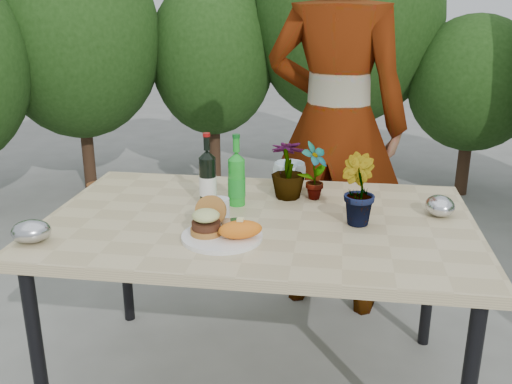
# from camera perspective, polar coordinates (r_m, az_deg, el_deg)

# --- Properties ---
(ground) EXTENTS (80.00, 80.00, 0.00)m
(ground) POSITION_cam_1_polar(r_m,az_deg,el_deg) (2.52, 0.28, -18.68)
(ground) COLOR slate
(ground) RESTS_ON ground
(patio_table) EXTENTS (1.60, 1.00, 0.75)m
(patio_table) POSITION_cam_1_polar(r_m,az_deg,el_deg) (2.17, 0.31, -4.02)
(patio_table) COLOR tan
(patio_table) RESTS_ON ground
(shrub_hedge) EXTENTS (6.81, 5.25, 2.30)m
(shrub_hedge) POSITION_cam_1_polar(r_m,az_deg,el_deg) (3.70, 10.02, 12.93)
(shrub_hedge) COLOR #382316
(shrub_hedge) RESTS_ON ground
(dinner_plate) EXTENTS (0.28, 0.28, 0.01)m
(dinner_plate) POSITION_cam_1_polar(r_m,az_deg,el_deg) (1.97, -3.42, -4.48)
(dinner_plate) COLOR white
(dinner_plate) RESTS_ON patio_table
(burger_stack) EXTENTS (0.11, 0.16, 0.11)m
(burger_stack) POSITION_cam_1_polar(r_m,az_deg,el_deg) (1.98, -4.90, -2.75)
(burger_stack) COLOR #B7722D
(burger_stack) RESTS_ON dinner_plate
(sweet_potato) EXTENTS (0.17, 0.12, 0.06)m
(sweet_potato) POSITION_cam_1_polar(r_m,az_deg,el_deg) (1.92, -1.57, -3.78)
(sweet_potato) COLOR orange
(sweet_potato) RESTS_ON dinner_plate
(grilled_veg) EXTENTS (0.08, 0.05, 0.03)m
(grilled_veg) POSITION_cam_1_polar(r_m,az_deg,el_deg) (2.04, -2.42, -2.98)
(grilled_veg) COLOR olive
(grilled_veg) RESTS_ON dinner_plate
(wine_bottle) EXTENTS (0.07, 0.07, 0.29)m
(wine_bottle) POSITION_cam_1_polar(r_m,az_deg,el_deg) (2.28, -4.85, 1.38)
(wine_bottle) COLOR black
(wine_bottle) RESTS_ON patio_table
(sparkling_water) EXTENTS (0.07, 0.07, 0.29)m
(sparkling_water) POSITION_cam_1_polar(r_m,az_deg,el_deg) (2.26, -1.95, 1.26)
(sparkling_water) COLOR #1B9724
(sparkling_water) RESTS_ON patio_table
(plastic_cup) EXTENTS (0.07, 0.07, 0.09)m
(plastic_cup) POSITION_cam_1_polar(r_m,az_deg,el_deg) (2.09, -3.64, -1.90)
(plastic_cup) COLOR silver
(plastic_cup) RESTS_ON patio_table
(seedling_left) EXTENTS (0.15, 0.15, 0.24)m
(seedling_left) POSITION_cam_1_polar(r_m,az_deg,el_deg) (2.33, 5.86, 2.08)
(seedling_left) COLOR #29571D
(seedling_left) RESTS_ON patio_table
(seedling_mid) EXTENTS (0.18, 0.18, 0.26)m
(seedling_mid) POSITION_cam_1_polar(r_m,az_deg,el_deg) (2.09, 10.08, 0.21)
(seedling_mid) COLOR #24541C
(seedling_mid) RESTS_ON patio_table
(seedling_right) EXTENTS (0.15, 0.15, 0.25)m
(seedling_right) POSITION_cam_1_polar(r_m,az_deg,el_deg) (2.34, 3.24, 2.30)
(seedling_right) COLOR #235D20
(seedling_right) RESTS_ON patio_table
(blue_bowl) EXTENTS (0.16, 0.16, 0.11)m
(blue_bowl) POSITION_cam_1_polar(r_m,az_deg,el_deg) (2.48, 3.35, 1.69)
(blue_bowl) COLOR silver
(blue_bowl) RESTS_ON patio_table
(foil_packet_left) EXTENTS (0.16, 0.14, 0.08)m
(foil_packet_left) POSITION_cam_1_polar(r_m,az_deg,el_deg) (2.07, -21.57, -3.67)
(foil_packet_left) COLOR #AEB0B5
(foil_packet_left) RESTS_ON patio_table
(foil_packet_right) EXTENTS (0.13, 0.15, 0.08)m
(foil_packet_right) POSITION_cam_1_polar(r_m,az_deg,el_deg) (2.27, 17.91, -1.32)
(foil_packet_right) COLOR silver
(foil_packet_right) RESTS_ON patio_table
(person) EXTENTS (0.77, 0.58, 1.91)m
(person) POSITION_cam_1_polar(r_m,az_deg,el_deg) (2.81, 7.97, 6.68)
(person) COLOR #915C48
(person) RESTS_ON ground
(terracotta_pot) EXTENTS (0.17, 0.17, 0.14)m
(terracotta_pot) POSITION_cam_1_polar(r_m,az_deg,el_deg) (4.73, -15.51, 0.02)
(terracotta_pot) COLOR #AB5B2B
(terracotta_pot) RESTS_ON ground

